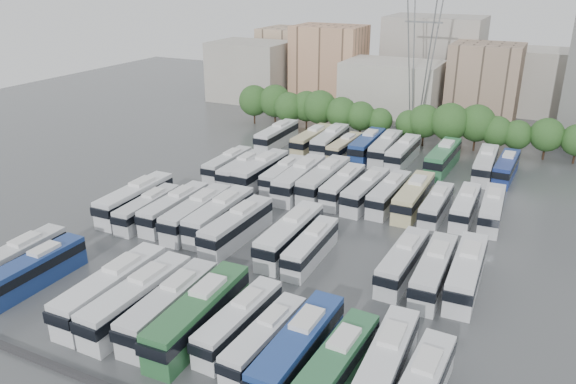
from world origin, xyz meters
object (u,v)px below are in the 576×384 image
at_px(bus_r3_s13, 506,167).
at_px(bus_r1_s3, 197,213).
at_px(bus_r0_s10, 298,348).
at_px(bus_r0_s8, 239,321).
at_px(bus_r1_s2, 175,208).
at_px(bus_r1_s5, 237,226).
at_px(bus_r2_s2, 242,169).
at_px(bus_r3_s8, 403,152).
at_px(bus_r0_s1, 35,269).
at_px(bus_r2_s9, 389,193).
at_px(bus_r0_s6, 170,305).
at_px(bus_r3_s1, 277,136).
at_px(bus_r1_s8, 311,246).
at_px(bus_r2_s8, 366,190).
at_px(bus_r0_s7, 199,314).
at_px(bus_r1_s4, 220,215).
at_px(bus_r2_s4, 283,174).
at_px(bus_r2_s3, 261,171).
at_px(bus_r3_s4, 330,141).
at_px(bus_r2_s7, 343,185).
at_px(bus_r1_s1, 148,208).
at_px(bus_r3_s5, 345,147).
at_px(bus_r2_s5, 300,179).
at_px(bus_r2_s10, 414,196).
at_px(bus_r1_s7, 290,234).
at_px(bus_r2_s6, 324,180).
at_px(bus_r1_s13, 467,271).
at_px(bus_r2_s11, 436,205).
at_px(bus_r3_s12, 485,164).
at_px(bus_r1_s0, 135,199).
at_px(bus_r1_s11, 403,261).
at_px(electricity_pylon, 423,36).
at_px(bus_r0_s12, 386,363).
at_px(bus_r2_s13, 492,208).
at_px(bus_r3_s10, 443,157).
at_px(bus_r0_s5, 138,298).
at_px(bus_r3_s6, 367,145).
at_px(bus_r0_s9, 265,339).
at_px(bus_r0_s11, 335,367).

bearing_deg(bus_r3_s13, bus_r1_s3, -130.47).
bearing_deg(bus_r0_s10, bus_r0_s8, 167.97).
height_order(bus_r1_s2, bus_r1_s5, bus_r1_s5).
xyz_separation_m(bus_r2_s2, bus_r3_s8, (19.85, 18.78, 0.14)).
distance_m(bus_r0_s1, bus_r2_s9, 44.63).
distance_m(bus_r0_s6, bus_r3_s1, 56.01).
relative_size(bus_r0_s10, bus_r1_s8, 1.15).
bearing_deg(bus_r2_s8, bus_r0_s7, -92.91).
relative_size(bus_r1_s4, bus_r3_s13, 1.11).
bearing_deg(bus_r2_s4, bus_r2_s3, -171.85).
bearing_deg(bus_r3_s4, bus_r3_s1, -176.86).
bearing_deg(bus_r2_s7, bus_r3_s4, 116.52).
bearing_deg(bus_r2_s9, bus_r1_s3, -136.82).
distance_m(bus_r1_s1, bus_r3_s5, 38.37).
xyz_separation_m(bus_r2_s5, bus_r2_s9, (13.05, 0.85, -0.24)).
bearing_deg(bus_r2_s10, bus_r0_s6, -110.21).
relative_size(bus_r0_s8, bus_r2_s9, 0.93).
xyz_separation_m(bus_r2_s10, bus_r3_s1, (-29.80, 17.90, 0.03)).
xyz_separation_m(bus_r1_s2, bus_r2_s5, (10.06, 16.14, 0.21)).
xyz_separation_m(bus_r1_s5, bus_r3_s5, (-0.08, 35.97, -0.23)).
bearing_deg(bus_r1_s7, bus_r2_s8, 79.12).
xyz_separation_m(bus_r2_s2, bus_r3_s5, (9.87, 17.94, -0.08)).
bearing_deg(bus_r2_s4, bus_r2_s7, -5.62).
bearing_deg(bus_r2_s6, bus_r1_s7, -79.27).
distance_m(bus_r1_s13, bus_r2_s11, 17.67).
distance_m(bus_r1_s1, bus_r1_s5, 13.27).
distance_m(bus_r1_s3, bus_r3_s12, 46.19).
bearing_deg(bus_r1_s3, bus_r1_s0, 176.89).
bearing_deg(bus_r1_s11, electricity_pylon, 104.75).
xyz_separation_m(bus_r0_s12, bus_r2_s8, (-13.26, 34.02, 0.03)).
relative_size(bus_r0_s10, bus_r3_s8, 1.02).
height_order(bus_r0_s8, bus_r3_s12, bus_r3_s12).
bearing_deg(bus_r2_s10, bus_r2_s13, 4.44).
distance_m(bus_r1_s4, bus_r2_s5, 16.18).
height_order(electricity_pylon, bus_r3_s10, electricity_pylon).
height_order(bus_r0_s5, bus_r1_s11, bus_r0_s5).
distance_m(bus_r3_s6, bus_r3_s8, 6.61).
height_order(bus_r1_s0, bus_r2_s4, bus_r1_s0).
xyz_separation_m(bus_r1_s4, bus_r2_s10, (19.92, 16.73, -0.04)).
bearing_deg(bus_r3_s12, bus_r1_s8, -111.50).
relative_size(bus_r2_s11, bus_r2_s13, 0.94).
relative_size(bus_r2_s6, bus_r2_s8, 1.10).
relative_size(bus_r0_s9, bus_r2_s8, 0.88).
height_order(bus_r0_s7, bus_r2_s11, bus_r0_s7).
distance_m(bus_r0_s11, bus_r3_s8, 56.00).
bearing_deg(bus_r3_s6, bus_r0_s6, -91.39).
bearing_deg(bus_r2_s6, bus_r3_s1, 133.41).
height_order(bus_r0_s11, bus_r1_s5, bus_r1_s5).
relative_size(bus_r1_s3, bus_r3_s1, 1.00).
height_order(bus_r0_s8, bus_r0_s11, bus_r0_s11).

